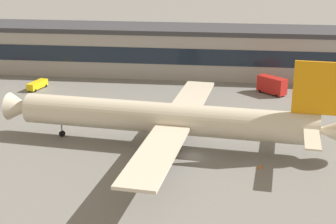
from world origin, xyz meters
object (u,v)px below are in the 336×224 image
at_px(crew_van, 316,87).
at_px(catering_truck, 272,85).
at_px(traffic_cone_0, 260,166).
at_px(belt_loader, 37,85).
at_px(airliner, 170,119).

relative_size(crew_van, catering_truck, 0.78).
relative_size(catering_truck, traffic_cone_0, 9.93).
relative_size(crew_van, traffic_cone_0, 7.74).
height_order(crew_van, belt_loader, crew_van).
bearing_deg(airliner, crew_van, 50.38).
distance_m(airliner, catering_truck, 40.49).
bearing_deg(belt_loader, crew_van, 4.41).
height_order(airliner, crew_van, airliner).
distance_m(crew_van, catering_truck, 10.81).
height_order(airliner, traffic_cone_0, airliner).
xyz_separation_m(belt_loader, traffic_cone_0, (52.29, -39.49, -0.80)).
bearing_deg(catering_truck, crew_van, 12.77).
height_order(airliner, catering_truck, airliner).
relative_size(airliner, crew_van, 11.17).
bearing_deg(belt_loader, traffic_cone_0, -37.06).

